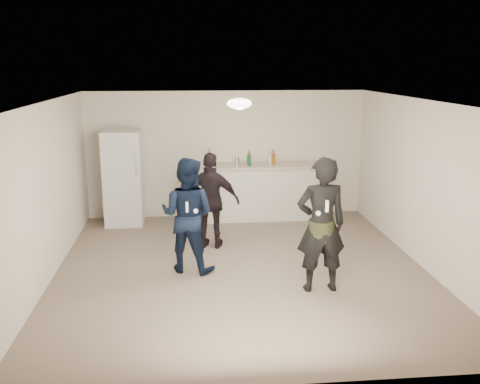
{
  "coord_description": "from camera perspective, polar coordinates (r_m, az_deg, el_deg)",
  "views": [
    {
      "loc": [
        -0.76,
        -7.5,
        3.02
      ],
      "look_at": [
        0.0,
        0.2,
        1.15
      ],
      "focal_mm": 40.0,
      "sensor_mm": 36.0,
      "label": 1
    }
  ],
  "objects": [
    {
      "name": "wall_right",
      "position": [
        8.47,
        18.99,
        0.77
      ],
      "size": [
        0.0,
        6.0,
        6.0
      ],
      "primitive_type": "plane",
      "rotation": [
        1.57,
        0.0,
        -1.57
      ],
      "color": "beige",
      "rests_on": "floor"
    },
    {
      "name": "wall_front",
      "position": [
        4.9,
        3.71,
        -7.64
      ],
      "size": [
        6.0,
        0.0,
        6.0
      ],
      "primitive_type": "plane",
      "rotation": [
        -1.57,
        0.0,
        0.0
      ],
      "color": "beige",
      "rests_on": "floor"
    },
    {
      "name": "nunchuk_woman",
      "position": [
        6.92,
        8.36,
        -2.26
      ],
      "size": [
        0.07,
        0.07,
        0.07
      ],
      "primitive_type": "sphere",
      "color": "silver",
      "rests_on": "woman"
    },
    {
      "name": "wall_back",
      "position": [
        10.68,
        -1.48,
        4.04
      ],
      "size": [
        6.0,
        0.0,
        6.0
      ],
      "primitive_type": "plane",
      "rotation": [
        1.57,
        0.0,
        0.0
      ],
      "color": "beige",
      "rests_on": "floor"
    },
    {
      "name": "fridge_handle",
      "position": [
        9.93,
        -11.09,
        3.36
      ],
      "size": [
        0.02,
        0.02,
        0.6
      ],
      "primitive_type": "cylinder",
      "color": "silver",
      "rests_on": "fridge"
    },
    {
      "name": "ceiling",
      "position": [
        7.56,
        0.15,
        9.64
      ],
      "size": [
        6.0,
        6.0,
        0.0
      ],
      "primitive_type": "plane",
      "rotation": [
        3.14,
        0.0,
        0.0
      ],
      "color": "silver",
      "rests_on": "wall_back"
    },
    {
      "name": "ceiling_dome",
      "position": [
        7.86,
        -0.07,
        9.42
      ],
      "size": [
        0.36,
        0.36,
        0.16
      ],
      "primitive_type": "ellipsoid",
      "color": "white",
      "rests_on": "ceiling"
    },
    {
      "name": "fridge",
      "position": [
        10.4,
        -12.34,
        1.5
      ],
      "size": [
        0.7,
        0.7,
        1.8
      ],
      "primitive_type": "cube",
      "color": "silver",
      "rests_on": "floor"
    },
    {
      "name": "spectator",
      "position": [
        8.85,
        -3.07,
        -0.94
      ],
      "size": [
        1.01,
        0.62,
        1.61
      ],
      "primitive_type": "imported",
      "rotation": [
        0.0,
        0.0,
        2.88
      ],
      "color": "black",
      "rests_on": "floor"
    },
    {
      "name": "man",
      "position": [
        7.88,
        -5.64,
        -2.46
      ],
      "size": [
        1.01,
        0.91,
        1.71
      ],
      "primitive_type": "imported",
      "rotation": [
        0.0,
        0.0,
        2.76
      ],
      "color": "#0E1F3D",
      "rests_on": "floor"
    },
    {
      "name": "woman",
      "position": [
        7.21,
        8.65,
        -3.49
      ],
      "size": [
        0.69,
        0.47,
        1.85
      ],
      "primitive_type": "imported",
      "rotation": [
        0.0,
        0.0,
        3.18
      ],
      "color": "black",
      "rests_on": "floor"
    },
    {
      "name": "counter_top",
      "position": [
        10.44,
        1.44,
        2.81
      ],
      "size": [
        2.68,
        0.64,
        0.04
      ],
      "primitive_type": "cube",
      "color": "beige",
      "rests_on": "counter"
    },
    {
      "name": "wall_left",
      "position": [
        7.96,
        -19.95,
        -0.09
      ],
      "size": [
        0.0,
        6.0,
        6.0
      ],
      "primitive_type": "plane",
      "rotation": [
        1.57,
        0.0,
        1.57
      ],
      "color": "beige",
      "rests_on": "floor"
    },
    {
      "name": "remote_woman",
      "position": [
        6.89,
        9.25,
        -1.5
      ],
      "size": [
        0.04,
        0.04,
        0.15
      ],
      "primitive_type": "cube",
      "color": "white",
      "rests_on": "woman"
    },
    {
      "name": "nunchuk_man",
      "position": [
        7.6,
        -4.75,
        -2.03
      ],
      "size": [
        0.07,
        0.07,
        0.07
      ],
      "primitive_type": "sphere",
      "color": "white",
      "rests_on": "man"
    },
    {
      "name": "bottle_cluster",
      "position": [
        10.37,
        1.11,
        3.47
      ],
      "size": [
        1.31,
        0.24,
        0.28
      ],
      "color": "brown",
      "rests_on": "counter_top"
    },
    {
      "name": "camo_shorts",
      "position": [
        7.23,
        8.63,
        -4.05
      ],
      "size": [
        0.34,
        0.34,
        0.28
      ],
      "primitive_type": "cylinder",
      "color": "#333A1A",
      "rests_on": "woman"
    },
    {
      "name": "floor",
      "position": [
        8.12,
        0.14,
        -8.24
      ],
      "size": [
        6.0,
        6.0,
        0.0
      ],
      "primitive_type": "plane",
      "color": "#6B5B4C",
      "rests_on": "ground"
    },
    {
      "name": "shaker",
      "position": [
        10.36,
        -0.33,
        3.33
      ],
      "size": [
        0.08,
        0.08,
        0.17
      ],
      "primitive_type": "cylinder",
      "color": "silver",
      "rests_on": "counter_top"
    },
    {
      "name": "remote_man",
      "position": [
        7.55,
        -5.67,
        -1.61
      ],
      "size": [
        0.04,
        0.04,
        0.15
      ],
      "primitive_type": "cube",
      "color": "silver",
      "rests_on": "man"
    },
    {
      "name": "counter",
      "position": [
        10.55,
        1.42,
        -0.1
      ],
      "size": [
        2.6,
        0.56,
        1.05
      ],
      "primitive_type": "cube",
      "color": "beige",
      "rests_on": "floor"
    }
  ]
}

